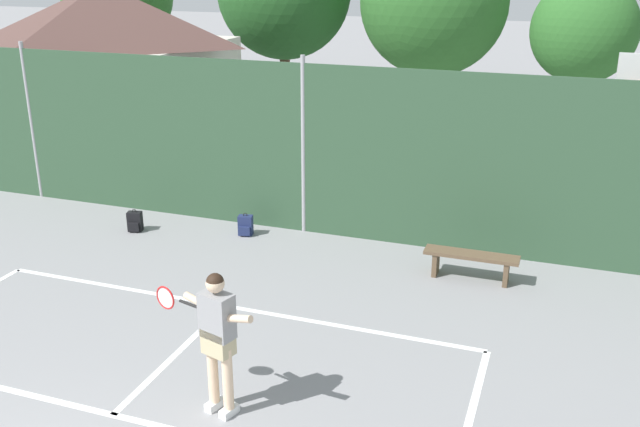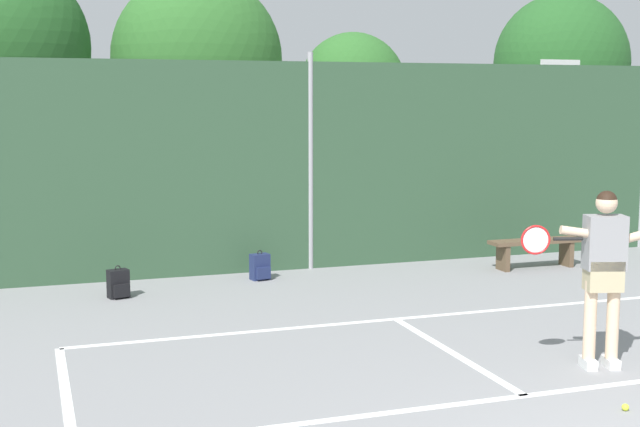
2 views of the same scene
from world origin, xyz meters
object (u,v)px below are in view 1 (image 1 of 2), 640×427
object	(u,v)px
basketball_hoop	(635,119)
tennis_player	(217,331)
backpack_black	(135,222)
backpack_navy	(245,226)
courtside_bench	(471,260)

from	to	relation	value
basketball_hoop	tennis_player	distance (m)	9.45
tennis_player	backpack_black	world-z (taller)	tennis_player
backpack_black	backpack_navy	bearing A→B (deg)	14.13
backpack_black	courtside_bench	distance (m)	6.72
basketball_hoop	backpack_black	xyz separation A→B (m)	(-9.21, -3.21, -2.12)
basketball_hoop	courtside_bench	distance (m)	4.51
courtside_bench	tennis_player	bearing A→B (deg)	-115.51
tennis_player	backpack_black	size ratio (longest dim) A/B	4.01
basketball_hoop	courtside_bench	size ratio (longest dim) A/B	2.22
backpack_black	backpack_navy	distance (m)	2.26
tennis_player	backpack_navy	size ratio (longest dim) A/B	4.01
backpack_black	courtside_bench	size ratio (longest dim) A/B	0.29
courtside_bench	backpack_black	bearing A→B (deg)	179.90
tennis_player	backpack_black	xyz separation A→B (m)	(-4.41, 4.84, -0.92)
tennis_player	courtside_bench	xyz separation A→B (m)	(2.30, 4.83, -0.75)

